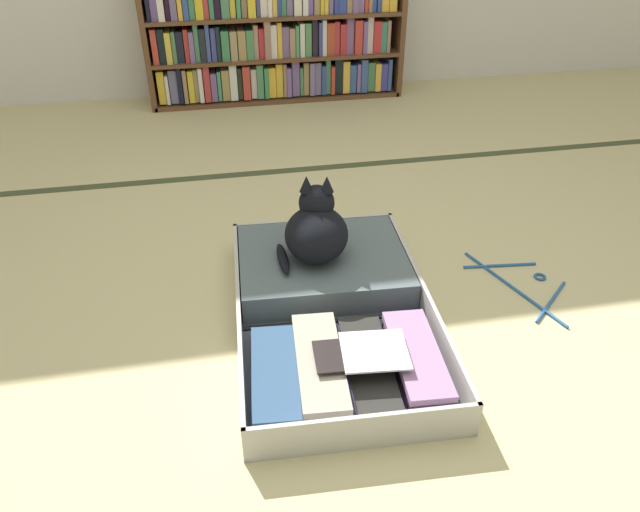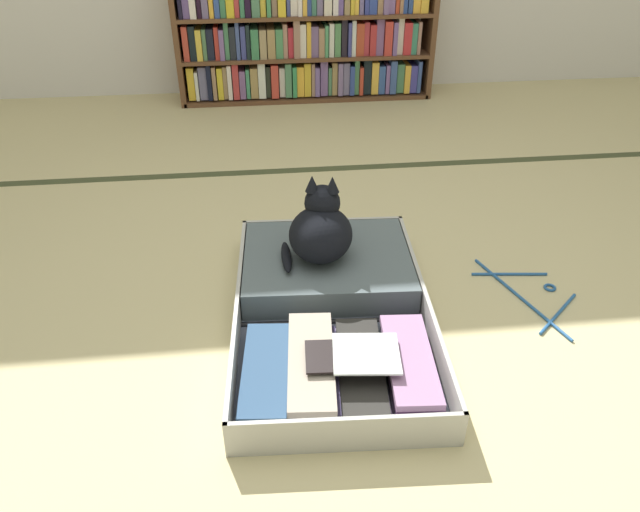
{
  "view_description": "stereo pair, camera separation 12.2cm",
  "coord_description": "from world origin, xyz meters",
  "px_view_note": "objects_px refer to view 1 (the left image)",
  "views": [
    {
      "loc": [
        -0.4,
        -1.3,
        1.21
      ],
      "look_at": [
        -0.12,
        0.16,
        0.23
      ],
      "focal_mm": 33.85,
      "sensor_mm": 36.0,
      "label": 1
    },
    {
      "loc": [
        -0.28,
        -1.32,
        1.21
      ],
      "look_at": [
        -0.12,
        0.16,
        0.23
      ],
      "focal_mm": 33.85,
      "sensor_mm": 36.0,
      "label": 2
    }
  ],
  "objects_px": {
    "open_suitcase": "(330,300)",
    "black_cat": "(316,229)",
    "bookshelf": "(274,37)",
    "clothes_hanger": "(522,284)"
  },
  "relations": [
    {
      "from": "bookshelf",
      "to": "open_suitcase",
      "type": "distance_m",
      "value": 2.11
    },
    {
      "from": "bookshelf",
      "to": "clothes_hanger",
      "type": "distance_m",
      "value": 2.17
    },
    {
      "from": "open_suitcase",
      "to": "clothes_hanger",
      "type": "bearing_deg",
      "value": 1.61
    },
    {
      "from": "bookshelf",
      "to": "open_suitcase",
      "type": "height_order",
      "value": "bookshelf"
    },
    {
      "from": "open_suitcase",
      "to": "clothes_hanger",
      "type": "relative_size",
      "value": 2.14
    },
    {
      "from": "open_suitcase",
      "to": "clothes_hanger",
      "type": "xyz_separation_m",
      "value": [
        0.67,
        0.02,
        -0.04
      ]
    },
    {
      "from": "clothes_hanger",
      "to": "black_cat",
      "type": "bearing_deg",
      "value": 167.54
    },
    {
      "from": "bookshelf",
      "to": "black_cat",
      "type": "bearing_deg",
      "value": -93.5
    },
    {
      "from": "open_suitcase",
      "to": "black_cat",
      "type": "bearing_deg",
      "value": 94.38
    },
    {
      "from": "open_suitcase",
      "to": "black_cat",
      "type": "distance_m",
      "value": 0.23
    }
  ]
}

